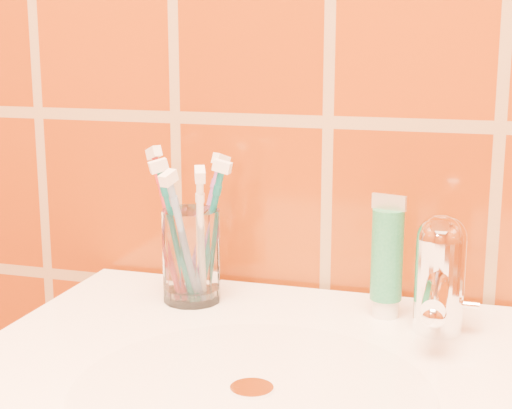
% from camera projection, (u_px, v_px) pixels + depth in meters
% --- Properties ---
extents(glass_tumbler, '(0.08, 0.08, 0.10)m').
position_uv_depth(glass_tumbler, '(192.00, 256.00, 0.85)').
color(glass_tumbler, white).
rests_on(glass_tumbler, pedestal_sink).
extents(toothpaste_tube, '(0.04, 0.03, 0.13)m').
position_uv_depth(toothpaste_tube, '(387.00, 260.00, 0.80)').
color(toothpaste_tube, white).
rests_on(toothpaste_tube, pedestal_sink).
extents(faucet, '(0.05, 0.11, 0.12)m').
position_uv_depth(faucet, '(440.00, 271.00, 0.76)').
color(faucet, white).
rests_on(faucet, pedestal_sink).
extents(toothbrush_0, '(0.08, 0.12, 0.17)m').
position_uv_depth(toothbrush_0, '(200.00, 237.00, 0.83)').
color(toothbrush_0, white).
rests_on(toothbrush_0, glass_tumbler).
extents(toothbrush_1, '(0.10, 0.13, 0.18)m').
position_uv_depth(toothbrush_1, '(204.00, 226.00, 0.87)').
color(toothbrush_1, '#7C428D').
rests_on(toothbrush_1, glass_tumbler).
extents(toothbrush_2, '(0.14, 0.13, 0.18)m').
position_uv_depth(toothbrush_2, '(170.00, 224.00, 0.87)').
color(toothbrush_2, '#A32329').
rests_on(toothbrush_2, glass_tumbler).
extents(toothbrush_3, '(0.10, 0.09, 0.17)m').
position_uv_depth(toothbrush_3, '(177.00, 234.00, 0.83)').
color(toothbrush_3, '#0D6C6F').
rests_on(toothbrush_3, glass_tumbler).
extents(toothbrush_4, '(0.06, 0.06, 0.17)m').
position_uv_depth(toothbrush_4, '(208.00, 231.00, 0.85)').
color(toothbrush_4, '#0D696E').
rests_on(toothbrush_4, glass_tumbler).
extents(toothbrush_5, '(0.07, 0.12, 0.17)m').
position_uv_depth(toothbrush_5, '(184.00, 240.00, 0.82)').
color(toothbrush_5, '#6A8CBD').
rests_on(toothbrush_5, glass_tumbler).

